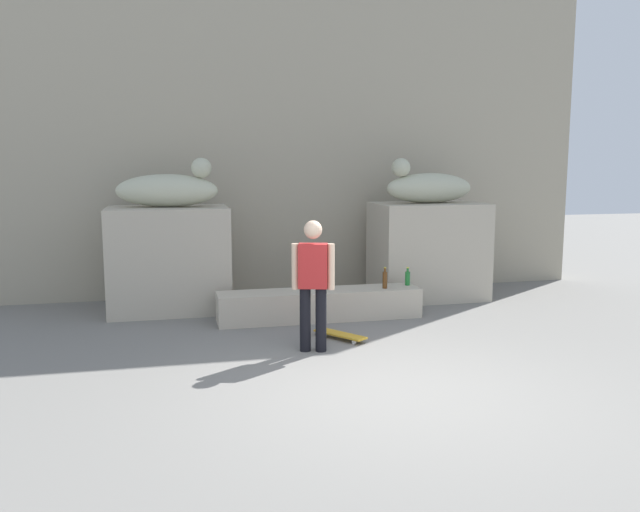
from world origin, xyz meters
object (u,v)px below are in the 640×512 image
(skateboard, at_px, (340,334))
(bottle_green, at_px, (408,278))
(bottle_clear, at_px, (308,280))
(bottle_brown, at_px, (385,280))
(statue_reclining_left, at_px, (169,189))
(skater, at_px, (313,280))
(statue_reclining_right, at_px, (428,187))

(skateboard, xyz_separation_m, bottle_green, (1.43, 1.23, 0.51))
(bottle_clear, distance_m, bottle_brown, 1.19)
(statue_reclining_left, xyz_separation_m, bottle_clear, (2.04, -0.97, -1.38))
(skater, distance_m, bottle_clear, 1.84)
(skater, relative_size, bottle_clear, 5.30)
(skateboard, relative_size, bottle_green, 2.69)
(skater, bearing_deg, statue_reclining_left, -42.14)
(skateboard, bearing_deg, bottle_clear, -28.08)
(skater, bearing_deg, statue_reclining_right, -118.19)
(bottle_brown, bearing_deg, bottle_clear, 168.01)
(skater, height_order, bottle_green, skater)
(statue_reclining_right, bearing_deg, bottle_brown, 40.62)
(statue_reclining_left, bearing_deg, statue_reclining_right, 9.27)
(skateboard, height_order, bottle_green, bottle_green)
(statue_reclining_left, height_order, statue_reclining_right, same)
(statue_reclining_left, relative_size, bottle_green, 5.83)
(bottle_clear, bearing_deg, statue_reclining_right, 22.54)
(statue_reclining_left, distance_m, statue_reclining_right, 4.37)
(statue_reclining_left, xyz_separation_m, skater, (1.72, -2.75, -1.04))
(statue_reclining_right, distance_m, bottle_green, 1.90)
(bottle_brown, bearing_deg, statue_reclining_left, 159.20)
(bottle_green, relative_size, bottle_clear, 0.91)
(statue_reclining_right, height_order, skater, statue_reclining_right)
(statue_reclining_right, distance_m, skater, 3.96)
(bottle_clear, bearing_deg, bottle_green, -2.99)
(skater, height_order, skateboard, skater)
(statue_reclining_right, bearing_deg, skateboard, 41.06)
(statue_reclining_left, bearing_deg, bottle_brown, -11.56)
(statue_reclining_right, bearing_deg, bottle_clear, 17.17)
(skater, distance_m, bottle_green, 2.58)
(skater, height_order, bottle_brown, skater)
(skater, distance_m, bottle_brown, 2.15)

